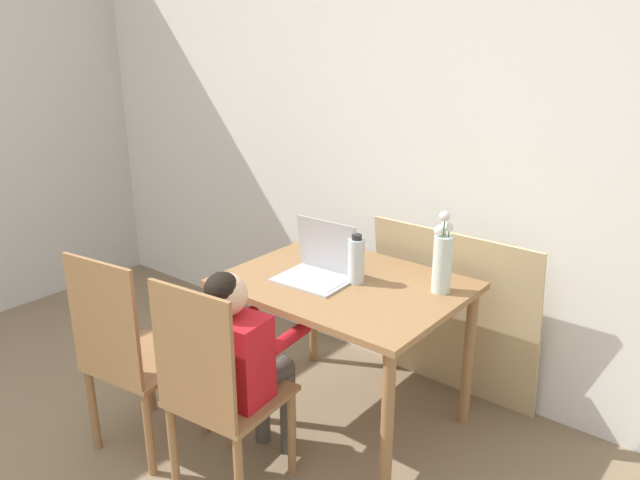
{
  "coord_description": "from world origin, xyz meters",
  "views": [
    {
      "loc": [
        1.79,
        -0.49,
        1.81
      ],
      "look_at": [
        0.16,
        1.55,
        0.9
      ],
      "focal_mm": 35.0,
      "sensor_mm": 36.0,
      "label": 1
    }
  ],
  "objects_px": {
    "laptop": "(319,266)",
    "chair_spare": "(130,356)",
    "water_bottle": "(356,260)",
    "person_seated": "(238,351)",
    "flower_vase": "(442,258)",
    "chair_occupied": "(217,392)"
  },
  "relations": [
    {
      "from": "chair_spare",
      "to": "person_seated",
      "type": "bearing_deg",
      "value": -168.07
    },
    {
      "from": "person_seated",
      "to": "water_bottle",
      "type": "relative_size",
      "value": 4.21
    },
    {
      "from": "water_bottle",
      "to": "person_seated",
      "type": "bearing_deg",
      "value": -102.91
    },
    {
      "from": "chair_spare",
      "to": "flower_vase",
      "type": "bearing_deg",
      "value": -144.11
    },
    {
      "from": "flower_vase",
      "to": "water_bottle",
      "type": "height_order",
      "value": "flower_vase"
    },
    {
      "from": "chair_spare",
      "to": "laptop",
      "type": "distance_m",
      "value": 0.9
    },
    {
      "from": "person_seated",
      "to": "laptop",
      "type": "height_order",
      "value": "laptop"
    },
    {
      "from": "chair_occupied",
      "to": "flower_vase",
      "type": "relative_size",
      "value": 2.58
    },
    {
      "from": "chair_occupied",
      "to": "chair_spare",
      "type": "distance_m",
      "value": 0.5
    },
    {
      "from": "laptop",
      "to": "water_bottle",
      "type": "distance_m",
      "value": 0.18
    },
    {
      "from": "chair_occupied",
      "to": "flower_vase",
      "type": "bearing_deg",
      "value": -123.93
    },
    {
      "from": "person_seated",
      "to": "flower_vase",
      "type": "xyz_separation_m",
      "value": [
        0.48,
        0.75,
        0.28
      ]
    },
    {
      "from": "chair_occupied",
      "to": "flower_vase",
      "type": "xyz_separation_m",
      "value": [
        0.46,
        0.88,
        0.4
      ]
    },
    {
      "from": "water_bottle",
      "to": "flower_vase",
      "type": "bearing_deg",
      "value": 23.39
    },
    {
      "from": "chair_spare",
      "to": "laptop",
      "type": "bearing_deg",
      "value": -130.59
    },
    {
      "from": "chair_spare",
      "to": "laptop",
      "type": "xyz_separation_m",
      "value": [
        0.46,
        0.71,
        0.31
      ]
    },
    {
      "from": "laptop",
      "to": "water_bottle",
      "type": "bearing_deg",
      "value": 17.57
    },
    {
      "from": "laptop",
      "to": "water_bottle",
      "type": "relative_size",
      "value": 1.47
    },
    {
      "from": "person_seated",
      "to": "laptop",
      "type": "distance_m",
      "value": 0.57
    },
    {
      "from": "chair_occupied",
      "to": "water_bottle",
      "type": "xyz_separation_m",
      "value": [
        0.12,
        0.73,
        0.35
      ]
    },
    {
      "from": "chair_spare",
      "to": "flower_vase",
      "type": "relative_size",
      "value": 2.58
    },
    {
      "from": "laptop",
      "to": "chair_spare",
      "type": "bearing_deg",
      "value": -125.5
    }
  ]
}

